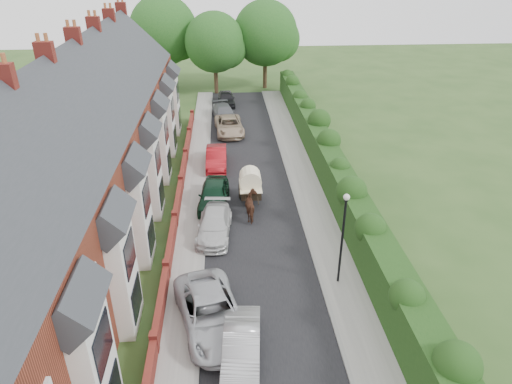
% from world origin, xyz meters
% --- Properties ---
extents(ground, '(140.00, 140.00, 0.00)m').
position_xyz_m(ground, '(0.00, 0.00, 0.00)').
color(ground, '#2D4C1E').
rests_on(ground, ground).
extents(road, '(6.00, 58.00, 0.02)m').
position_xyz_m(road, '(-0.50, 11.00, 0.01)').
color(road, black).
rests_on(road, ground).
extents(pavement_hedge_side, '(2.20, 58.00, 0.12)m').
position_xyz_m(pavement_hedge_side, '(3.60, 11.00, 0.06)').
color(pavement_hedge_side, gray).
rests_on(pavement_hedge_side, ground).
extents(pavement_house_side, '(1.70, 58.00, 0.12)m').
position_xyz_m(pavement_house_side, '(-4.35, 11.00, 0.06)').
color(pavement_house_side, gray).
rests_on(pavement_house_side, ground).
extents(kerb_hedge_side, '(0.18, 58.00, 0.13)m').
position_xyz_m(kerb_hedge_side, '(2.55, 11.00, 0.07)').
color(kerb_hedge_side, gray).
rests_on(kerb_hedge_side, ground).
extents(kerb_house_side, '(0.18, 58.00, 0.13)m').
position_xyz_m(kerb_house_side, '(-3.55, 11.00, 0.07)').
color(kerb_house_side, gray).
rests_on(kerb_house_side, ground).
extents(hedge, '(2.10, 58.00, 2.85)m').
position_xyz_m(hedge, '(5.40, 11.00, 1.60)').
color(hedge, '#133510').
rests_on(hedge, ground).
extents(terrace_row, '(9.05, 40.50, 11.50)m').
position_xyz_m(terrace_row, '(-10.87, 9.98, 4.47)').
color(terrace_row, brown).
rests_on(terrace_row, ground).
extents(garden_wall_row, '(0.35, 40.35, 1.10)m').
position_xyz_m(garden_wall_row, '(-5.35, 10.00, 0.46)').
color(garden_wall_row, maroon).
rests_on(garden_wall_row, ground).
extents(lamppost, '(0.32, 0.32, 5.16)m').
position_xyz_m(lamppost, '(3.40, 4.00, 3.30)').
color(lamppost, black).
rests_on(lamppost, ground).
extents(tree_far_left, '(7.14, 6.80, 9.29)m').
position_xyz_m(tree_far_left, '(-2.65, 40.08, 5.71)').
color(tree_far_left, '#332316').
rests_on(tree_far_left, ground).
extents(tree_far_right, '(7.98, 7.60, 10.31)m').
position_xyz_m(tree_far_right, '(3.39, 42.08, 6.31)').
color(tree_far_right, '#332316').
rests_on(tree_far_right, ground).
extents(tree_far_back, '(8.40, 8.00, 10.82)m').
position_xyz_m(tree_far_back, '(-8.59, 43.08, 6.62)').
color(tree_far_back, '#332316').
rests_on(tree_far_back, ground).
extents(car_silver_a, '(1.85, 4.42, 1.42)m').
position_xyz_m(car_silver_a, '(-1.72, -0.60, 0.71)').
color(car_silver_a, '#9F9EA3').
rests_on(car_silver_a, ground).
extents(car_silver_b, '(3.95, 6.16, 1.58)m').
position_xyz_m(car_silver_b, '(-3.00, 1.40, 0.79)').
color(car_silver_b, '#B8BAC0').
rests_on(car_silver_b, ground).
extents(car_white, '(2.33, 4.86, 1.37)m').
position_xyz_m(car_white, '(-2.93, 8.96, 0.68)').
color(car_white, silver).
rests_on(car_white, ground).
extents(car_green, '(2.28, 4.81, 1.59)m').
position_xyz_m(car_green, '(-3.00, 12.60, 0.79)').
color(car_green, black).
rests_on(car_green, ground).
extents(car_red, '(1.61, 4.49, 1.47)m').
position_xyz_m(car_red, '(-2.87, 18.84, 0.74)').
color(car_red, maroon).
rests_on(car_red, ground).
extents(car_beige, '(2.87, 5.51, 1.48)m').
position_xyz_m(car_beige, '(-1.72, 26.21, 0.74)').
color(car_beige, tan).
rests_on(car_beige, ground).
extents(car_grey, '(2.83, 5.15, 1.41)m').
position_xyz_m(car_grey, '(-2.16, 30.18, 0.71)').
color(car_grey, slate).
rests_on(car_grey, ground).
extents(car_black, '(1.95, 4.50, 1.51)m').
position_xyz_m(car_black, '(-1.89, 35.00, 0.76)').
color(car_black, black).
rests_on(car_black, ground).
extents(horse, '(1.07, 2.06, 1.68)m').
position_xyz_m(horse, '(-0.55, 10.76, 0.84)').
color(horse, '#48281A').
rests_on(horse, ground).
extents(horse_cart, '(1.52, 3.36, 2.42)m').
position_xyz_m(horse_cart, '(-0.55, 12.90, 1.39)').
color(horse_cart, black).
rests_on(horse_cart, ground).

